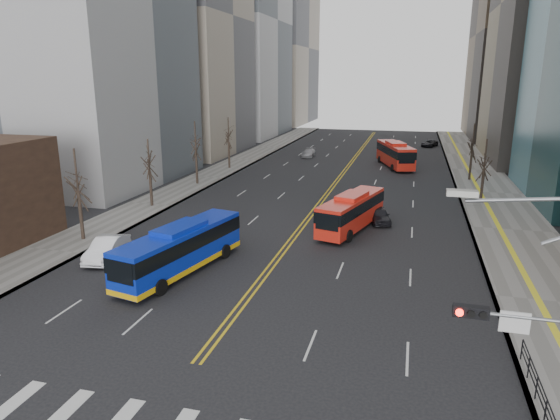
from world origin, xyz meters
name	(u,v)px	position (x,y,z in m)	size (l,w,h in m)	color
sidewalk_right	(489,193)	(17.50, 45.00, 0.07)	(7.00, 130.00, 0.15)	slate
sidewalk_left	(207,177)	(-16.50, 45.00, 0.07)	(5.00, 130.00, 0.15)	slate
centerline	(345,170)	(0.00, 55.00, 0.01)	(0.55, 100.00, 0.01)	gold
pedestrian_railing	(537,384)	(14.30, 6.00, 0.82)	(0.06, 6.06, 1.02)	black
street_trees	(249,155)	(-7.18, 34.55, 4.87)	(35.20, 47.20, 7.60)	black
blue_bus	(181,248)	(-5.51, 15.01, 1.71)	(4.59, 11.34, 3.25)	#0C29BF
red_bus_near	(352,210)	(4.24, 27.42, 1.76)	(4.79, 10.10, 3.16)	red
red_bus_far	(395,153)	(6.49, 59.69, 1.99)	(6.00, 11.55, 3.58)	red
car_white	(107,249)	(-11.71, 15.85, 0.79)	(1.67, 4.80, 1.58)	white
car_dark_mid	(379,215)	(6.40, 30.26, 0.68)	(1.61, 4.01, 1.37)	black
car_silver	(308,153)	(-7.37, 65.33, 0.65)	(1.81, 4.46, 1.30)	gray
car_dark_far	(430,143)	(11.85, 83.15, 0.62)	(2.05, 4.44, 1.23)	black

